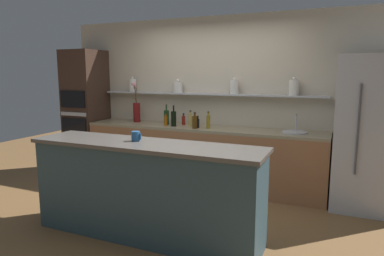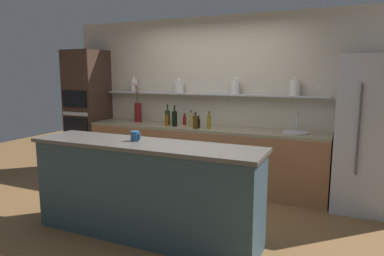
% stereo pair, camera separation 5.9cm
% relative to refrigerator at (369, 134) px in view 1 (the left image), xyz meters
% --- Properties ---
extents(ground_plane, '(12.00, 12.00, 0.00)m').
position_rel_refrigerator_xyz_m(ground_plane, '(-2.18, -1.20, -0.98)').
color(ground_plane, brown).
extents(back_wall_unit, '(5.20, 0.28, 2.60)m').
position_rel_refrigerator_xyz_m(back_wall_unit, '(-2.19, 0.40, 0.33)').
color(back_wall_unit, beige).
rests_on(back_wall_unit, ground_plane).
extents(back_counter_unit, '(3.73, 0.62, 0.92)m').
position_rel_refrigerator_xyz_m(back_counter_unit, '(-2.30, 0.04, -0.52)').
color(back_counter_unit, '#99603D').
rests_on(back_counter_unit, ground_plane).
extents(island_counter, '(2.52, 0.61, 1.02)m').
position_rel_refrigerator_xyz_m(island_counter, '(-2.18, -1.78, -0.46)').
color(island_counter, '#334C56').
rests_on(island_counter, ground_plane).
extents(refrigerator, '(0.83, 0.73, 1.95)m').
position_rel_refrigerator_xyz_m(refrigerator, '(0.00, 0.00, 0.00)').
color(refrigerator, '#B7B7BC').
rests_on(refrigerator, ground_plane).
extents(oven_tower, '(0.60, 0.64, 2.12)m').
position_rel_refrigerator_xyz_m(oven_tower, '(-4.48, 0.04, 0.08)').
color(oven_tower, '#3D281E').
rests_on(oven_tower, ground_plane).
extents(flower_vase, '(0.14, 0.15, 0.66)m').
position_rel_refrigerator_xyz_m(flower_vase, '(-3.49, 0.12, 0.15)').
color(flower_vase, maroon).
rests_on(flower_vase, back_counter_unit).
extents(sink_fixture, '(0.34, 0.34, 0.25)m').
position_rel_refrigerator_xyz_m(sink_fixture, '(-0.91, 0.05, -0.04)').
color(sink_fixture, '#B7B7BC').
rests_on(sink_fixture, back_counter_unit).
extents(bottle_sauce_0, '(0.06, 0.06, 0.18)m').
position_rel_refrigerator_xyz_m(bottle_sauce_0, '(-2.63, 0.14, 0.02)').
color(bottle_sauce_0, maroon).
rests_on(bottle_sauce_0, back_counter_unit).
extents(bottle_sauce_1, '(0.05, 0.05, 0.20)m').
position_rel_refrigerator_xyz_m(bottle_sauce_1, '(-2.83, -0.08, 0.03)').
color(bottle_sauce_1, '#9E4C0A').
rests_on(bottle_sauce_1, back_counter_unit).
extents(bottle_sauce_2, '(0.05, 0.05, 0.16)m').
position_rel_refrigerator_xyz_m(bottle_sauce_2, '(-2.97, 0.21, 0.01)').
color(bottle_sauce_2, black).
rests_on(bottle_sauce_2, back_counter_unit).
extents(bottle_sauce_3, '(0.05, 0.05, 0.18)m').
position_rel_refrigerator_xyz_m(bottle_sauce_3, '(-2.30, -0.06, 0.02)').
color(bottle_sauce_3, black).
rests_on(bottle_sauce_3, back_counter_unit).
extents(bottle_spirit_4, '(0.07, 0.07, 0.24)m').
position_rel_refrigerator_xyz_m(bottle_spirit_4, '(-2.32, -0.15, 0.04)').
color(bottle_spirit_4, '#4C2D0C').
rests_on(bottle_spirit_4, back_counter_unit).
extents(bottle_spirit_5, '(0.06, 0.06, 0.24)m').
position_rel_refrigerator_xyz_m(bottle_spirit_5, '(-2.46, 0.04, 0.04)').
color(bottle_spirit_5, tan).
rests_on(bottle_spirit_5, back_counter_unit).
extents(bottle_oil_6, '(0.06, 0.06, 0.25)m').
position_rel_refrigerator_xyz_m(bottle_oil_6, '(-2.13, -0.06, 0.05)').
color(bottle_oil_6, olive).
rests_on(bottle_oil_6, back_counter_unit).
extents(bottle_wine_7, '(0.08, 0.08, 0.32)m').
position_rel_refrigerator_xyz_m(bottle_wine_7, '(-2.70, -0.07, 0.06)').
color(bottle_wine_7, black).
rests_on(bottle_wine_7, back_counter_unit).
extents(bottle_wine_8, '(0.08, 0.08, 0.32)m').
position_rel_refrigerator_xyz_m(bottle_wine_8, '(-2.89, 0.06, 0.06)').
color(bottle_wine_8, '#193814').
rests_on(bottle_wine_8, back_counter_unit).
extents(coffee_mug, '(0.11, 0.09, 0.10)m').
position_rel_refrigerator_xyz_m(coffee_mug, '(-2.32, -1.73, 0.09)').
color(coffee_mug, '#235184').
rests_on(coffee_mug, island_counter).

